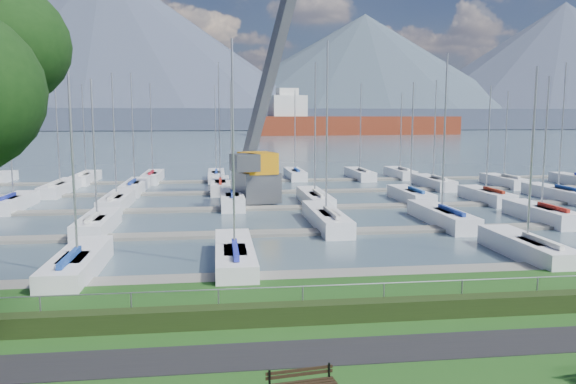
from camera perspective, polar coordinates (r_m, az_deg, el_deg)
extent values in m
cube|color=black|center=(18.19, 6.23, -15.75)|extent=(160.00, 2.00, 0.04)
cube|color=#445864|center=(279.35, -6.49, 6.01)|extent=(800.00, 540.00, 0.20)
cube|color=black|center=(20.42, 4.51, -12.03)|extent=(80.00, 0.70, 0.70)
cylinder|color=gray|center=(20.53, 4.30, -9.43)|extent=(80.00, 0.04, 0.04)
cube|color=#3F485D|center=(349.24, -6.67, 7.37)|extent=(900.00, 80.00, 12.00)
cone|color=#3C4458|center=(429.01, -17.98, 13.99)|extent=(340.00, 340.00, 115.00)
cone|color=#3C4A58|center=(445.50, 7.75, 12.09)|extent=(300.00, 300.00, 85.00)
cone|color=#3C4458|center=(524.78, 26.09, 11.53)|extent=(320.00, 320.00, 100.00)
cube|color=gray|center=(26.59, 1.66, -8.61)|extent=(90.00, 1.60, 0.25)
cube|color=gray|center=(36.21, -0.80, -4.22)|extent=(90.00, 1.60, 0.25)
cube|color=slate|center=(46.00, -2.21, -1.68)|extent=(90.00, 1.60, 0.25)
cube|color=gray|center=(55.86, -3.12, -0.04)|extent=(90.00, 1.60, 0.25)
cube|color=gray|center=(65.76, -3.75, 1.11)|extent=(90.00, 1.60, 0.25)
cube|color=black|center=(15.00, -1.89, -18.33)|extent=(0.06, 0.06, 0.40)
cube|color=black|center=(15.41, 4.19, -17.60)|extent=(0.06, 0.06, 0.40)
cube|color=black|center=(15.11, 1.40, -18.95)|extent=(1.80, 0.35, 0.04)
cube|color=black|center=(15.24, 1.23, -18.71)|extent=(1.80, 0.35, 0.04)
cube|color=black|center=(15.21, 1.17, -18.05)|extent=(1.79, 0.29, 0.08)
cube|color=black|center=(15.16, 1.17, -17.65)|extent=(1.79, 0.29, 0.08)
cube|color=#5B5E63|center=(48.64, -3.10, 0.51)|extent=(3.95, 3.95, 2.60)
cube|color=orange|center=(48.43, -3.11, 2.98)|extent=(3.43, 3.98, 1.80)
cube|color=#595A60|center=(53.15, -1.56, 13.11)|extent=(5.79, 10.53, 19.89)
cube|color=#4E5155|center=(46.35, -4.42, 3.01)|extent=(2.52, 2.66, 1.40)
cube|color=maroon|center=(244.91, 7.04, 6.46)|extent=(90.17, 27.30, 10.00)
cube|color=silver|center=(235.89, -0.10, 8.30)|extent=(15.40, 15.40, 12.00)
cube|color=silver|center=(236.07, -0.10, 9.99)|extent=(8.80, 8.80, 4.00)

